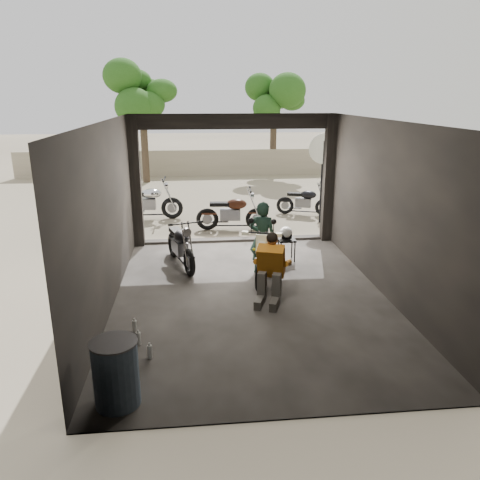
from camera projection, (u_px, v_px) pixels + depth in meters
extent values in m
plane|color=#7A6D56|center=(251.00, 297.00, 8.76)|extent=(80.00, 80.00, 0.00)
cube|color=#2D2B28|center=(251.00, 296.00, 8.75)|extent=(5.00, 7.00, 0.02)
plane|color=black|center=(252.00, 121.00, 7.81)|extent=(7.00, 7.00, 0.00)
cube|color=black|center=(292.00, 294.00, 4.96)|extent=(5.00, 0.02, 3.20)
cube|color=black|center=(107.00, 218.00, 8.04)|extent=(0.02, 7.00, 3.20)
cube|color=black|center=(387.00, 211.00, 8.53)|extent=(0.02, 7.00, 3.20)
cube|color=black|center=(136.00, 183.00, 11.26)|extent=(0.24, 0.24, 3.20)
cube|color=black|center=(328.00, 179.00, 11.73)|extent=(0.24, 0.24, 3.20)
cube|color=black|center=(234.00, 121.00, 11.11)|extent=(5.00, 0.16, 0.36)
cube|color=#2D2B28|center=(234.00, 240.00, 12.07)|extent=(5.00, 0.25, 0.08)
cube|color=gray|center=(214.00, 163.00, 21.88)|extent=(18.00, 0.30, 1.20)
cylinder|color=#382B1E|center=(144.00, 140.00, 19.81)|extent=(0.30, 0.30, 3.58)
ellipsoid|color=#1E4C14|center=(141.00, 85.00, 19.15)|extent=(2.20, 2.20, 3.14)
cylinder|color=#382B1E|center=(273.00, 140.00, 21.86)|extent=(0.30, 0.30, 3.20)
ellipsoid|color=#1E4C14|center=(274.00, 96.00, 21.27)|extent=(2.20, 2.20, 2.80)
imported|color=black|center=(262.00, 238.00, 9.68)|extent=(0.67, 0.58, 1.56)
cube|color=black|center=(287.00, 240.00, 10.52)|extent=(0.38, 0.38, 0.04)
cylinder|color=black|center=(281.00, 253.00, 10.43)|extent=(0.03, 0.03, 0.50)
cylinder|color=black|center=(295.00, 252.00, 10.46)|extent=(0.03, 0.03, 0.50)
cylinder|color=black|center=(278.00, 248.00, 10.73)|extent=(0.03, 0.03, 0.50)
cylinder|color=black|center=(292.00, 248.00, 10.76)|extent=(0.03, 0.03, 0.50)
ellipsoid|color=white|center=(286.00, 233.00, 10.52)|extent=(0.35, 0.36, 0.27)
cylinder|color=#455B74|center=(116.00, 374.00, 5.59)|extent=(0.69, 0.69, 0.85)
cylinder|color=black|center=(322.00, 183.00, 13.53)|extent=(0.08, 0.08, 2.38)
cylinder|color=white|center=(324.00, 149.00, 13.22)|extent=(0.87, 0.03, 0.87)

